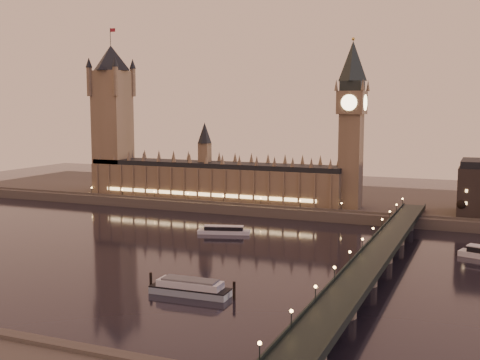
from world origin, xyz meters
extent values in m
plane|color=black|center=(0.00, 0.00, 0.00)|extent=(700.00, 700.00, 0.00)
cube|color=#423D35|center=(30.00, 165.00, 3.00)|extent=(560.00, 130.00, 6.00)
cube|color=brown|center=(-40.00, 121.00, 17.00)|extent=(180.00, 26.00, 22.00)
cube|color=black|center=(-40.00, 121.00, 29.60)|extent=(180.00, 22.00, 3.20)
cube|color=#FFCC7F|center=(-40.00, 107.50, 11.00)|extent=(153.00, 0.25, 2.20)
cube|color=brown|center=(-120.00, 121.00, 50.00)|extent=(22.00, 22.00, 88.00)
cone|color=black|center=(-120.00, 121.00, 103.00)|extent=(31.68, 31.68, 18.00)
cylinder|color=black|center=(-120.00, 121.00, 118.00)|extent=(0.44, 0.44, 12.00)
cube|color=maroon|center=(-117.80, 121.00, 122.50)|extent=(4.00, 0.15, 2.50)
cube|color=brown|center=(54.00, 121.00, 35.00)|extent=(13.00, 13.00, 58.00)
cube|color=brown|center=(54.00, 121.00, 71.00)|extent=(16.00, 16.00, 14.00)
cylinder|color=#FFEAA5|center=(54.00, 112.82, 71.00)|extent=(9.60, 0.35, 9.60)
cylinder|color=#FFEAA5|center=(45.82, 121.00, 71.00)|extent=(0.35, 9.60, 9.60)
cube|color=black|center=(54.00, 121.00, 81.00)|extent=(13.00, 13.00, 6.00)
cone|color=black|center=(54.00, 121.00, 96.00)|extent=(17.68, 17.68, 24.00)
sphere|color=gold|center=(54.00, 121.00, 109.00)|extent=(2.00, 2.00, 2.00)
cube|color=black|center=(92.00, 0.00, 8.00)|extent=(13.00, 260.00, 2.00)
cube|color=black|center=(85.70, 0.00, 9.50)|extent=(0.60, 260.00, 1.00)
cube|color=black|center=(98.30, 0.00, 9.50)|extent=(0.60, 260.00, 1.00)
cylinder|color=black|center=(117.66, 109.00, 9.88)|extent=(0.70, 0.70, 7.76)
sphere|color=black|center=(117.66, 109.00, 13.94)|extent=(5.18, 5.18, 5.18)
cube|color=silver|center=(1.84, 46.14, 1.03)|extent=(28.74, 13.80, 2.06)
cube|color=black|center=(1.84, 46.14, 3.10)|extent=(21.40, 10.68, 2.06)
cube|color=silver|center=(1.84, 46.14, 4.32)|extent=(22.01, 11.07, 0.38)
cube|color=#8397A7|center=(34.27, -55.70, 1.22)|extent=(30.28, 9.55, 2.44)
cube|color=black|center=(34.27, -55.70, 2.67)|extent=(30.28, 9.55, 0.47)
cube|color=silver|center=(34.27, -55.70, 4.12)|extent=(24.62, 8.40, 2.44)
cube|color=#595B5E|center=(34.27, -55.70, 5.67)|extent=(20.84, 7.33, 0.66)
cylinder|color=black|center=(17.42, -55.33, 3.19)|extent=(1.03, 1.03, 6.37)
cylinder|color=black|center=(51.12, -54.07, 3.19)|extent=(1.03, 1.03, 6.37)
camera|label=1|loc=(133.63, -245.44, 68.39)|focal=45.00mm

